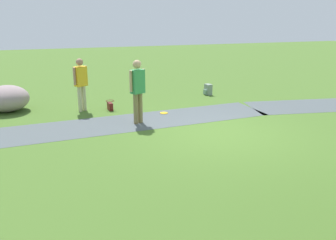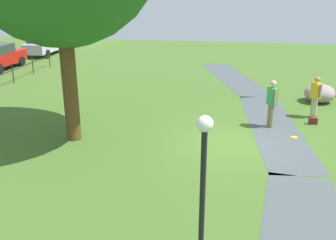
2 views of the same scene
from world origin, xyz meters
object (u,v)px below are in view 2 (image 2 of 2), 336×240
frisbee_on_grass (294,137)px  delivery_van (72,29)px  lawn_boulder (320,93)px  handbag_on_grass (313,121)px  woman_with_handbag (316,94)px  parked_sedan_grey (44,44)px  lamp_post (203,181)px  man_near_boulder (272,100)px

frisbee_on_grass → delivery_van: (19.93, 16.22, 1.26)m
lawn_boulder → delivery_van: bearing=49.6°
handbag_on_grass → delivery_van: 25.15m
woman_with_handbag → parked_sedan_grey: bearing=55.5°
lamp_post → parked_sedan_grey: (21.37, 13.37, -1.14)m
lamp_post → lawn_boulder: size_ratio=1.64×
woman_with_handbag → man_near_boulder: size_ratio=0.93×
handbag_on_grass → delivery_van: (18.39, 17.11, 1.13)m
handbag_on_grass → parked_sedan_grey: 21.14m
woman_with_handbag → parked_sedan_grey: 20.76m
frisbee_on_grass → parked_sedan_grey: 21.42m
lawn_boulder → parked_sedan_grey: parked_sedan_grey is taller
lamp_post → parked_sedan_grey: size_ratio=0.78×
woman_with_handbag → lamp_post: bearing=158.7°
man_near_boulder → parked_sedan_grey: bearing=49.3°
woman_with_handbag → delivery_van: (17.54, 17.27, 0.31)m
lawn_boulder → woman_with_handbag: bearing=163.4°
man_near_boulder → frisbee_on_grass: bearing=-142.1°
handbag_on_grass → parked_sedan_grey: parked_sedan_grey is taller
delivery_van → handbag_on_grass: bearing=-137.1°
lamp_post → man_near_boulder: 8.50m
man_near_boulder → delivery_van: size_ratio=0.32×
lamp_post → handbag_on_grass: (8.78, -3.59, -1.80)m
lawn_boulder → man_near_boulder: (-3.66, 2.48, 0.63)m
woman_with_handbag → man_near_boulder: man_near_boulder is taller
lamp_post → delivery_van: (27.17, 13.52, -0.68)m
parked_sedan_grey → delivery_van: (5.80, 0.15, 0.46)m
lamp_post → handbag_on_grass: 9.65m
lawn_boulder → handbag_on_grass: (-3.11, 0.83, -0.27)m
woman_with_handbag → handbag_on_grass: (-0.85, 0.15, -0.82)m
lawn_boulder → woman_with_handbag: size_ratio=1.14×
woman_with_handbag → parked_sedan_grey: (11.75, 17.12, -0.15)m
frisbee_on_grass → parked_sedan_grey: parked_sedan_grey is taller
lawn_boulder → parked_sedan_grey: bearing=61.9°
lawn_boulder → frisbee_on_grass: size_ratio=7.83×
lawn_boulder → frisbee_on_grass: 4.96m
lawn_boulder → handbag_on_grass: 3.22m
lamp_post → frisbee_on_grass: lamp_post is taller
man_near_boulder → parked_sedan_grey: man_near_boulder is taller
woman_with_handbag → delivery_van: size_ratio=0.30×
man_near_boulder → delivery_van: (18.94, 15.46, 0.22)m
handbag_on_grass → frisbee_on_grass: handbag_on_grass is taller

